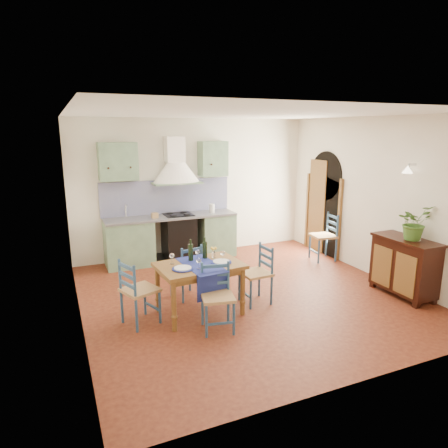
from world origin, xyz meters
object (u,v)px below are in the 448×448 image
at_px(dining_table, 200,270).
at_px(chair_near, 217,296).
at_px(potted_plant, 414,222).
at_px(sideboard, 404,265).

bearing_deg(dining_table, chair_near, -84.79).
distance_m(dining_table, potted_plant, 3.32).
xyz_separation_m(dining_table, sideboard, (3.17, -0.66, -0.15)).
height_order(sideboard, potted_plant, potted_plant).
bearing_deg(sideboard, chair_near, 177.49).
xyz_separation_m(dining_table, chair_near, (0.05, -0.52, -0.20)).
bearing_deg(dining_table, sideboard, -11.70).
bearing_deg(potted_plant, chair_near, 176.11).
distance_m(chair_near, potted_plant, 3.24).
bearing_deg(chair_near, dining_table, 95.21).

